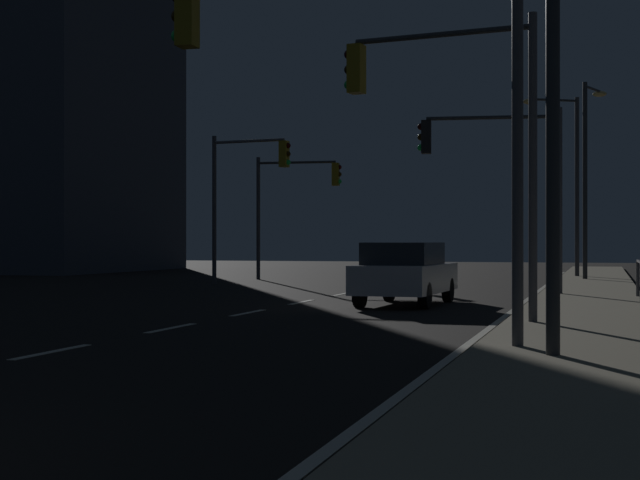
{
  "coord_description": "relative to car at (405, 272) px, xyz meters",
  "views": [
    {
      "loc": [
        7.6,
        -3.27,
        1.58
      ],
      "look_at": [
        -0.74,
        25.24,
        1.64
      ],
      "focal_mm": 54.54,
      "sensor_mm": 36.0,
      "label": 1
    }
  ],
  "objects": [
    {
      "name": "street_lamp_median",
      "position": [
        4.2,
        15.64,
        3.93
      ],
      "size": [
        0.92,
        1.89,
        7.71
      ],
      "color": "#2D3033",
      "rests_on": "sidewalk_right"
    },
    {
      "name": "street_lamp_across_street",
      "position": [
        3.79,
        -11.5,
        3.46
      ],
      "size": [
        2.27,
        1.15,
        6.76
      ],
      "color": "#2D3033",
      "rests_on": "sidewalk_right"
    },
    {
      "name": "sidewalk_right",
      "position": [
        4.43,
        -3.27,
        -0.75
      ],
      "size": [
        2.77,
        77.0,
        0.14
      ],
      "primitive_type": "cube",
      "color": "gray",
      "rests_on": "ground"
    },
    {
      "name": "ground_plane",
      "position": [
        -2.8,
        -3.27,
        -0.82
      ],
      "size": [
        112.0,
        112.0,
        0.0
      ],
      "primitive_type": "plane",
      "color": "black",
      "rests_on": "ground"
    },
    {
      "name": "lane_edge_line",
      "position": [
        2.79,
        1.73,
        -0.82
      ],
      "size": [
        0.14,
        53.0,
        0.01
      ],
      "color": "silver",
      "rests_on": "ground"
    },
    {
      "name": "traffic_light_mid_left",
      "position": [
        -7.67,
        14.78,
        2.82
      ],
      "size": [
        3.66,
        0.52,
        5.18
      ],
      "color": "#38383D",
      "rests_on": "ground"
    },
    {
      "name": "traffic_light_overhead_east",
      "position": [
        2.01,
        -5.88,
        3.25
      ],
      "size": [
        3.75,
        0.74,
        5.6
      ],
      "color": "#4C4C51",
      "rests_on": "sidewalk_right"
    },
    {
      "name": "lane_markings_center",
      "position": [
        -2.8,
        0.23,
        -0.82
      ],
      "size": [
        0.14,
        50.0,
        0.01
      ],
      "color": "silver",
      "rests_on": "ground"
    },
    {
      "name": "traffic_light_far_center",
      "position": [
        -7.81,
        9.34,
        3.03
      ],
      "size": [
        3.18,
        0.6,
        5.53
      ],
      "color": "#38383D",
      "rests_on": "ground"
    },
    {
      "name": "traffic_light_near_right",
      "position": [
        1.42,
        -10.44,
        3.35
      ],
      "size": [
        5.23,
        0.44,
        5.64
      ],
      "color": "#4C4C51",
      "rests_on": "sidewalk_right"
    },
    {
      "name": "traffic_light_mid_right",
      "position": [
        1.87,
        3.73,
        3.01
      ],
      "size": [
        4.02,
        0.77,
        5.22
      ],
      "color": "#4C4C51",
      "rests_on": "sidewalk_right"
    },
    {
      "name": "car",
      "position": [
        0.0,
        0.0,
        0.0
      ],
      "size": [
        1.99,
        4.47,
        1.57
      ],
      "color": "silver",
      "rests_on": "ground"
    },
    {
      "name": "street_lamp_far_end",
      "position": [
        3.36,
        18.38,
        3.91
      ],
      "size": [
        2.26,
        1.34,
        7.59
      ],
      "color": "#38383D",
      "rests_on": "sidewalk_right"
    }
  ]
}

